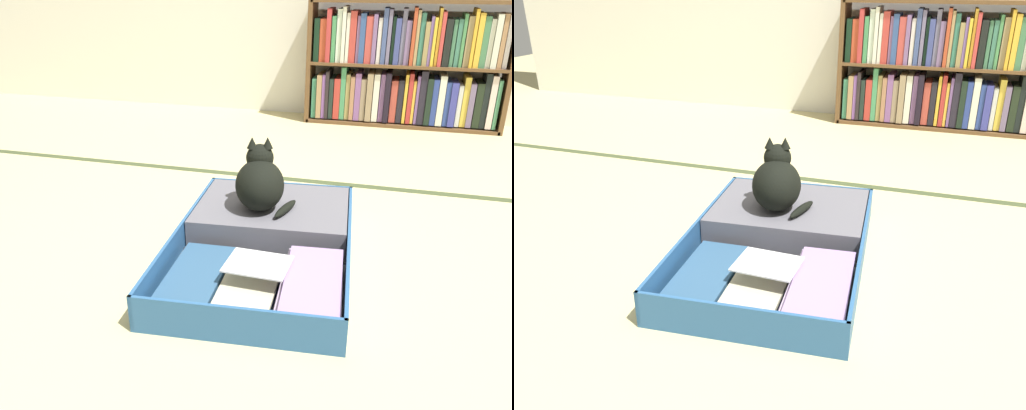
{
  "view_description": "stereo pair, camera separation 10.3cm",
  "coord_description": "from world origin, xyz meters",
  "views": [
    {
      "loc": [
        0.29,
        -1.52,
        0.98
      ],
      "look_at": [
        -0.15,
        0.13,
        0.22
      ],
      "focal_mm": 36.32,
      "sensor_mm": 36.0,
      "label": 1
    },
    {
      "loc": [
        0.39,
        -1.49,
        0.98
      ],
      "look_at": [
        -0.15,
        0.13,
        0.22
      ],
      "focal_mm": 36.32,
      "sensor_mm": 36.0,
      "label": 2
    }
  ],
  "objects": [
    {
      "name": "ground_plane",
      "position": [
        0.0,
        0.0,
        0.0
      ],
      "size": [
        10.0,
        10.0,
        0.0
      ],
      "primitive_type": "plane",
      "color": "tan"
    },
    {
      "name": "tatami_border",
      "position": [
        0.0,
        0.97,
        0.0
      ],
      "size": [
        4.8,
        0.05,
        0.0
      ],
      "color": "#3A4527",
      "rests_on": "ground_plane"
    },
    {
      "name": "bookshelf",
      "position": [
        0.33,
        2.25,
        0.4
      ],
      "size": [
        1.34,
        0.26,
        0.84
      ],
      "color": "brown",
      "rests_on": "ground_plane"
    },
    {
      "name": "open_suitcase",
      "position": [
        -0.12,
        0.2,
        0.05
      ],
      "size": [
        0.72,
        1.04,
        0.13
      ],
      "color": "#275383",
      "rests_on": "ground_plane"
    },
    {
      "name": "black_cat",
      "position": [
        -0.19,
        0.32,
        0.23
      ],
      "size": [
        0.27,
        0.27,
        0.28
      ],
      "color": "black",
      "rests_on": "open_suitcase"
    }
  ]
}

